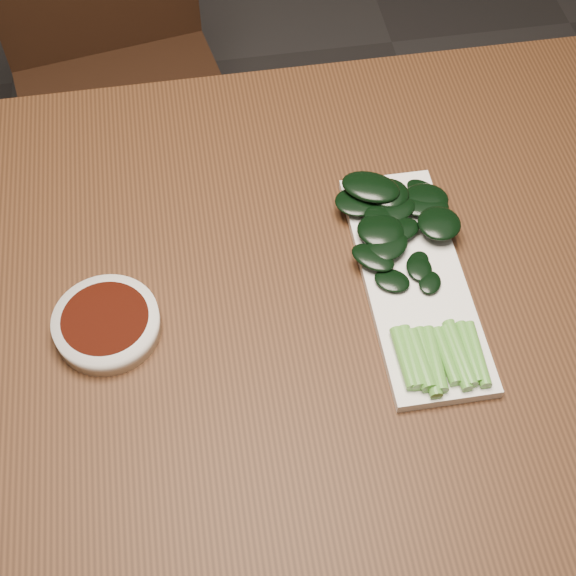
{
  "coord_description": "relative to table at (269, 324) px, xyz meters",
  "views": [
    {
      "loc": [
        -0.06,
        -0.54,
        1.56
      ],
      "look_at": [
        0.02,
        -0.0,
        0.76
      ],
      "focal_mm": 50.0,
      "sensor_mm": 36.0,
      "label": 1
    }
  ],
  "objects": [
    {
      "name": "ground",
      "position": [
        0.0,
        0.0,
        -0.68
      ],
      "size": [
        6.0,
        6.0,
        0.0
      ],
      "primitive_type": "plane",
      "color": "#2C2929",
      "rests_on": "ground"
    },
    {
      "name": "table",
      "position": [
        0.0,
        0.0,
        0.0
      ],
      "size": [
        1.4,
        0.8,
        0.75
      ],
      "color": "#3F2312",
      "rests_on": "ground"
    },
    {
      "name": "chair_far",
      "position": [
        -0.2,
        0.76,
        -0.19
      ],
      "size": [
        0.47,
        0.47,
        0.89
      ],
      "rotation": [
        0.0,
        0.0,
        0.17
      ],
      "color": "black",
      "rests_on": "ground"
    },
    {
      "name": "sauce_bowl",
      "position": [
        -0.19,
        -0.02,
        0.09
      ],
      "size": [
        0.12,
        0.12,
        0.03
      ],
      "color": "white",
      "rests_on": "table"
    },
    {
      "name": "serving_plate",
      "position": [
        0.18,
        -0.01,
        0.08
      ],
      "size": [
        0.12,
        0.33,
        0.01
      ],
      "rotation": [
        0.0,
        0.0,
        -0.01
      ],
      "color": "white",
      "rests_on": "table"
    },
    {
      "name": "gai_lan",
      "position": [
        0.17,
        0.01,
        0.1
      ],
      "size": [
        0.16,
        0.33,
        0.03
      ],
      "color": "#58A237",
      "rests_on": "serving_plate"
    }
  ]
}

